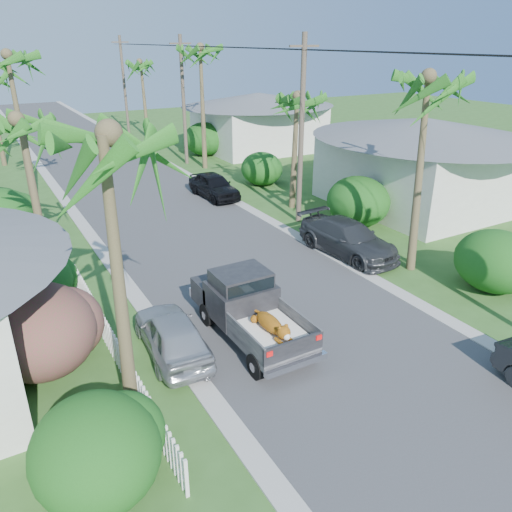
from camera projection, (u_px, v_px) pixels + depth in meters
ground at (400, 401)px, 13.07m from camera, size 120.00×120.00×0.00m
road at (126, 182)px, 32.95m from camera, size 8.00×100.00×0.02m
curb_left at (58, 191)px, 30.99m from camera, size 0.60×100.00×0.06m
curb_right at (186, 174)px, 34.90m from camera, size 0.60×100.00×0.06m
pickup_truck at (246, 305)px, 15.72m from camera, size 1.98×5.12×2.06m
parked_car_rm at (348, 239)px, 21.66m from camera, size 2.45×5.16×1.45m
parked_car_rf at (214, 186)px, 29.49m from camera, size 1.86×4.26×1.43m
parked_car_ln at (172, 334)px, 14.76m from camera, size 1.87×4.05×1.35m
palm_l_a at (100, 137)px, 9.86m from camera, size 4.40×4.40×8.20m
palm_l_b at (20, 120)px, 17.06m from camera, size 4.40×4.40×7.40m
palm_l_c at (7, 56)px, 24.67m from camera, size 4.40×4.40×9.20m
palm_r_a at (432, 78)px, 17.73m from camera, size 4.40×4.40×8.70m
palm_r_b at (296, 97)px, 25.62m from camera, size 4.40×4.40×7.20m
palm_r_c at (200, 48)px, 33.32m from camera, size 4.40×4.40×9.40m
palm_r_d at (141, 62)px, 45.14m from camera, size 4.40×4.40×8.00m
shrub_l_a at (96, 452)px, 10.01m from camera, size 2.60×2.86×2.20m
shrub_l_b at (41, 331)px, 13.77m from camera, size 3.00×3.30×2.60m
shrub_l_c at (37, 281)px, 17.26m from camera, size 2.40×2.64×2.00m
shrub_r_a at (496, 261)px, 18.45m from camera, size 2.80×3.08×2.30m
shrub_r_b at (358, 202)px, 24.87m from camera, size 3.00×3.30×2.50m
shrub_r_c at (262, 169)px, 31.97m from camera, size 2.60×2.86×2.10m
shrub_r_d at (204, 139)px, 40.05m from camera, size 3.20×3.52×2.60m
picket_fence at (114, 346)px, 14.52m from camera, size 0.10×11.00×1.00m
house_right_near at (420, 166)px, 27.64m from camera, size 8.00×9.00×4.80m
house_right_far at (258, 124)px, 41.99m from camera, size 9.00×8.00×4.60m
utility_pole_b at (301, 131)px, 24.11m from camera, size 1.60×0.26×9.00m
utility_pole_c at (183, 100)px, 36.04m from camera, size 1.60×0.26×9.00m
utility_pole_d at (124, 85)px, 47.98m from camera, size 1.60×0.26×9.00m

